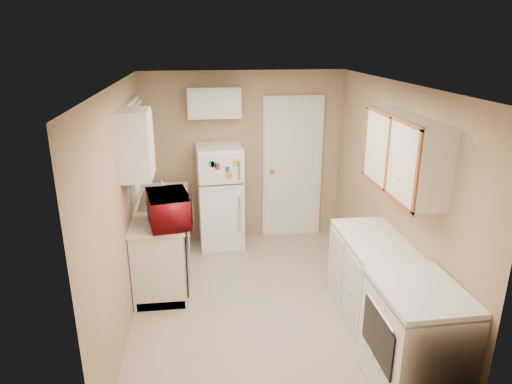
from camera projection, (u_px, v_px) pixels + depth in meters
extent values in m
plane|color=beige|center=(262.00, 304.00, 5.08)|extent=(3.80, 3.80, 0.00)
plane|color=white|center=(263.00, 84.00, 4.30)|extent=(3.80, 3.80, 0.00)
plane|color=tan|center=(123.00, 209.00, 4.53)|extent=(3.80, 3.80, 0.00)
plane|color=tan|center=(392.00, 197.00, 4.86)|extent=(3.80, 3.80, 0.00)
plane|color=tan|center=(244.00, 157.00, 6.48)|extent=(2.80, 2.80, 0.00)
plane|color=tan|center=(303.00, 305.00, 2.91)|extent=(2.80, 2.80, 0.00)
cube|color=silver|center=(164.00, 239.00, 5.65)|extent=(0.60, 1.80, 0.90)
cube|color=black|center=(187.00, 256.00, 5.11)|extent=(0.03, 0.58, 0.72)
cube|color=gray|center=(163.00, 203.00, 5.66)|extent=(0.54, 0.74, 0.16)
imported|color=maroon|center=(169.00, 211.00, 4.90)|extent=(0.67, 0.45, 0.41)
imported|color=white|center=(162.00, 185.00, 5.89)|extent=(0.08, 0.08, 0.18)
cube|color=silver|center=(136.00, 146.00, 5.39)|extent=(0.10, 0.98, 1.08)
cube|color=silver|center=(136.00, 145.00, 4.56)|extent=(0.30, 0.45, 0.70)
cube|color=white|center=(220.00, 197.00, 6.29)|extent=(0.63, 0.61, 1.45)
cube|color=silver|center=(214.00, 102.00, 6.03)|extent=(0.70, 0.30, 0.40)
cube|color=white|center=(292.00, 168.00, 6.58)|extent=(0.86, 0.06, 2.08)
cube|color=silver|center=(388.00, 301.00, 4.32)|extent=(0.60, 2.00, 0.90)
cube|color=white|center=(415.00, 340.00, 3.71)|extent=(0.66, 0.81, 0.97)
cube|color=silver|center=(405.00, 154.00, 4.18)|extent=(0.30, 1.20, 0.70)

